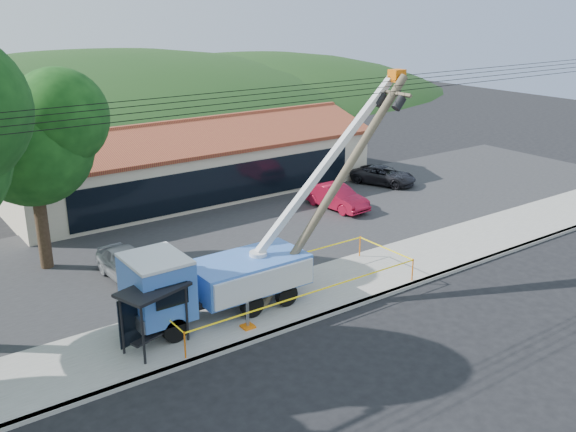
{
  "coord_description": "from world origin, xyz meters",
  "views": [
    {
      "loc": [
        -13.7,
        -14.92,
        11.52
      ],
      "look_at": [
        0.6,
        5.0,
        3.22
      ],
      "focal_mm": 40.0,
      "sensor_mm": 36.0,
      "label": 1
    }
  ],
  "objects_px": {
    "utility_truck": "(216,275)",
    "bus_shelter": "(151,303)",
    "car_dark": "(383,185)",
    "car_red": "(336,210)",
    "car_silver": "(130,281)",
    "leaning_pole": "(342,177)"
  },
  "relations": [
    {
      "from": "leaning_pole",
      "to": "car_dark",
      "type": "distance_m",
      "value": 16.66
    },
    {
      "from": "car_silver",
      "to": "car_dark",
      "type": "bearing_deg",
      "value": 11.48
    },
    {
      "from": "bus_shelter",
      "to": "leaning_pole",
      "type": "bearing_deg",
      "value": -15.39
    },
    {
      "from": "utility_truck",
      "to": "leaning_pole",
      "type": "xyz_separation_m",
      "value": [
        5.54,
        -0.62,
        3.05
      ]
    },
    {
      "from": "leaning_pole",
      "to": "car_silver",
      "type": "relative_size",
      "value": 2.11
    },
    {
      "from": "bus_shelter",
      "to": "car_dark",
      "type": "relative_size",
      "value": 0.62
    },
    {
      "from": "car_red",
      "to": "bus_shelter",
      "type": "bearing_deg",
      "value": -155.85
    },
    {
      "from": "utility_truck",
      "to": "car_dark",
      "type": "bearing_deg",
      "value": 28.21
    },
    {
      "from": "bus_shelter",
      "to": "car_silver",
      "type": "xyz_separation_m",
      "value": [
        1.52,
        5.81,
        -1.77
      ]
    },
    {
      "from": "bus_shelter",
      "to": "car_dark",
      "type": "distance_m",
      "value": 23.38
    },
    {
      "from": "utility_truck",
      "to": "car_red",
      "type": "bearing_deg",
      "value": 31.51
    },
    {
      "from": "bus_shelter",
      "to": "car_dark",
      "type": "xyz_separation_m",
      "value": [
        20.85,
        10.43,
        -1.77
      ]
    },
    {
      "from": "leaning_pole",
      "to": "bus_shelter",
      "type": "relative_size",
      "value": 3.27
    },
    {
      "from": "car_dark",
      "to": "car_silver",
      "type": "bearing_deg",
      "value": 170.52
    },
    {
      "from": "utility_truck",
      "to": "car_dark",
      "type": "xyz_separation_m",
      "value": [
        17.83,
        9.57,
        -1.7
      ]
    },
    {
      "from": "car_silver",
      "to": "car_red",
      "type": "relative_size",
      "value": 0.98
    },
    {
      "from": "utility_truck",
      "to": "car_red",
      "type": "xyz_separation_m",
      "value": [
        12.04,
        7.38,
        -1.7
      ]
    },
    {
      "from": "utility_truck",
      "to": "bus_shelter",
      "type": "bearing_deg",
      "value": -164.1
    },
    {
      "from": "car_dark",
      "to": "car_red",
      "type": "bearing_deg",
      "value": 177.74
    },
    {
      "from": "leaning_pole",
      "to": "car_silver",
      "type": "xyz_separation_m",
      "value": [
        -7.03,
        5.58,
        -4.76
      ]
    },
    {
      "from": "bus_shelter",
      "to": "car_silver",
      "type": "relative_size",
      "value": 0.64
    },
    {
      "from": "utility_truck",
      "to": "bus_shelter",
      "type": "xyz_separation_m",
      "value": [
        -3.02,
        -0.86,
        0.06
      ]
    }
  ]
}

